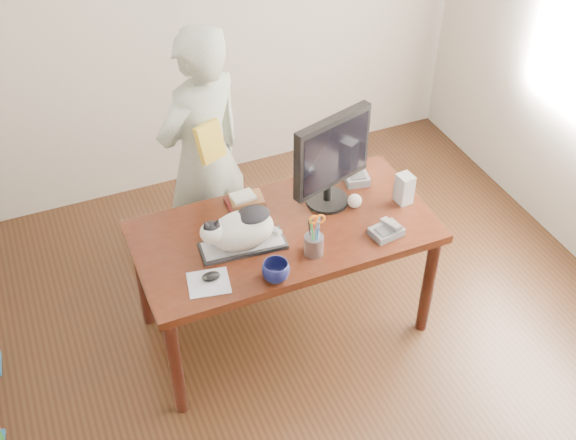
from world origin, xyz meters
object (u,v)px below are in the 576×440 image
Objects in this scene: calculator at (355,176)px; mouse at (211,276)px; pen_cup at (314,243)px; person at (204,158)px; keyboard at (243,245)px; book_stack at (245,201)px; cat at (240,229)px; phone at (387,231)px; desk at (279,240)px; speaker at (404,189)px; baseball at (355,201)px; monitor at (332,157)px; coffee_mug at (276,271)px.

mouse is at bearing -144.41° from calculator.
pen_cup is 0.96m from person.
keyboard is 0.34m from book_stack.
cat reaches higher than calculator.
phone is 0.88× the size of book_stack.
desk is at bearing 101.81° from pen_cup.
mouse is 0.93m from person.
speaker is (0.95, 0.01, 0.08)m from keyboard.
mouse is 0.60m from book_stack.
mouse is at bearing -165.51° from baseball.
cat reaches higher than keyboard.
speaker is at bearing -18.43° from book_stack.
monitor is 0.71m from coffee_mug.
pen_cup reaches higher than book_stack.
monitor is (0.57, 0.15, 0.30)m from keyboard.
baseball is (-0.27, 0.06, -0.05)m from speaker.
book_stack is at bearing 123.40° from desk.
monitor is 4.12× the size of coffee_mug.
speaker is (0.70, -0.12, 0.24)m from desk.
cat is at bearing -173.79° from baseball.
speaker reaches higher than coffee_mug.
speaker is at bearing 18.41° from mouse.
monitor is 0.55m from book_stack.
coffee_mug is 0.67m from phone.
monitor is 7.03× the size of baseball.
person reaches higher than monitor.
book_stack is (0.36, 0.48, 0.01)m from mouse.
mouse reaches higher than desk.
desk is 0.60m from calculator.
pen_cup is at bearing -78.19° from desk.
mouse is at bearing 157.39° from coffee_mug.
cat is 0.71m from baseball.
coffee_mug is 0.67× the size of calculator.
baseball is 0.38× the size of book_stack.
speaker reaches higher than book_stack.
coffee_mug is 1.71× the size of baseball.
mouse is at bearing -148.80° from desk.
speaker is at bearing 118.81° from person.
pen_cup is 1.89× the size of coffee_mug.
keyboard is 1.80× the size of pen_cup.
baseball reaches higher than mouse.
keyboard is 0.74m from person.
cat reaches higher than pen_cup.
calculator is 0.12× the size of person.
desk is 0.39m from pen_cup.
phone is 0.28m from baseball.
book_stack is (-0.19, 0.50, -0.04)m from pen_cup.
pen_cup reaches higher than coffee_mug.
monitor is at bearing 20.21° from keyboard.
calculator is (1.03, 0.46, 0.00)m from mouse.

